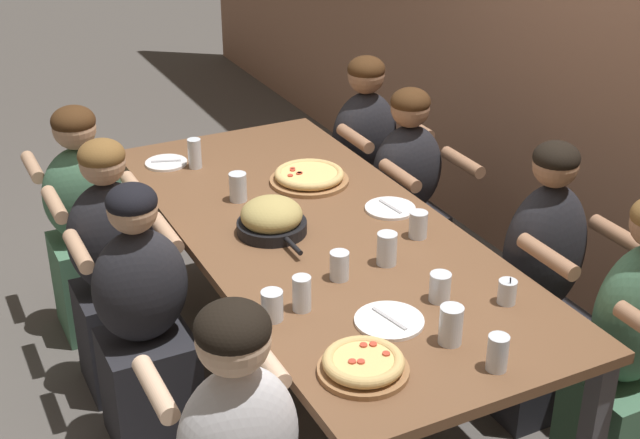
{
  "coord_description": "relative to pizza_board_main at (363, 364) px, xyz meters",
  "views": [
    {
      "loc": [
        2.81,
        -1.41,
        2.41
      ],
      "look_at": [
        0.0,
        0.0,
        0.83
      ],
      "focal_mm": 50.0,
      "sensor_mm": 36.0,
      "label": 1
    }
  ],
  "objects": [
    {
      "name": "drinking_glass_d",
      "position": [
        -0.02,
        0.33,
        0.03
      ],
      "size": [
        0.08,
        0.08,
        0.13
      ],
      "color": "silver",
      "rests_on": "dining_table"
    },
    {
      "name": "pizza_board_second",
      "position": [
        -1.33,
        0.47,
        -0.0
      ],
      "size": [
        0.35,
        0.35,
        0.06
      ],
      "color": "#996B42",
      "rests_on": "dining_table"
    },
    {
      "name": "diner_far_left",
      "position": [
        -1.83,
        1.03,
        -0.29
      ],
      "size": [
        0.51,
        0.4,
        1.15
      ],
      "rotation": [
        0.0,
        0.0,
        -1.57
      ],
      "color": "#232328",
      "rests_on": "ground"
    },
    {
      "name": "drinking_glass_c",
      "position": [
        -0.4,
        -0.13,
        0.02
      ],
      "size": [
        0.07,
        0.07,
        0.1
      ],
      "color": "silver",
      "rests_on": "dining_table"
    },
    {
      "name": "empty_plate_b",
      "position": [
        -1.82,
        -0.03,
        -0.02
      ],
      "size": [
        0.19,
        0.19,
        0.02
      ],
      "color": "white",
      "rests_on": "dining_table"
    },
    {
      "name": "skillet_bowl",
      "position": [
        -0.97,
        0.13,
        0.03
      ],
      "size": [
        0.4,
        0.28,
        0.15
      ],
      "color": "black",
      "rests_on": "dining_table"
    },
    {
      "name": "drinking_glass_a",
      "position": [
        0.16,
        0.37,
        0.02
      ],
      "size": [
        0.07,
        0.07,
        0.12
      ],
      "color": "silver",
      "rests_on": "dining_table"
    },
    {
      "name": "diner_far_midleft",
      "position": [
        -1.41,
        1.03,
        -0.31
      ],
      "size": [
        0.51,
        0.4,
        1.11
      ],
      "rotation": [
        0.0,
        0.0,
        -1.57
      ],
      "color": "#232328",
      "rests_on": "ground"
    },
    {
      "name": "diner_far_right",
      "position": [
        0.1,
        1.03,
        -0.28
      ],
      "size": [
        0.51,
        0.4,
        1.18
      ],
      "rotation": [
        0.0,
        0.0,
        -1.57
      ],
      "color": "#477556",
      "rests_on": "ground"
    },
    {
      "name": "diner_near_left",
      "position": [
        -1.84,
        -0.43,
        -0.3
      ],
      "size": [
        0.51,
        0.4,
        1.12
      ],
      "rotation": [
        0.0,
        0.0,
        1.57
      ],
      "color": "#477556",
      "rests_on": "ground"
    },
    {
      "name": "drinking_glass_g",
      "position": [
        -0.55,
        0.4,
        0.03
      ],
      "size": [
        0.07,
        0.07,
        0.12
      ],
      "color": "silver",
      "rests_on": "dining_table"
    },
    {
      "name": "dining_table",
      "position": [
        -0.9,
        0.3,
        -0.1
      ],
      "size": [
        2.38,
        1.02,
        0.78
      ],
      "color": "brown",
      "rests_on": "ground"
    },
    {
      "name": "cocktail_glass_blue",
      "position": [
        -0.13,
        0.63,
        0.01
      ],
      "size": [
        0.06,
        0.06,
        0.11
      ],
      "color": "silver",
      "rests_on": "dining_table"
    },
    {
      "name": "empty_plate_c",
      "position": [
        -0.93,
        0.65,
        -0.02
      ],
      "size": [
        0.21,
        0.21,
        0.02
      ],
      "color": "white",
      "rests_on": "dining_table"
    },
    {
      "name": "diner_far_midright",
      "position": [
        -0.4,
        1.03,
        -0.27
      ],
      "size": [
        0.51,
        0.4,
        1.2
      ],
      "rotation": [
        0.0,
        0.0,
        -1.57
      ],
      "color": "#232328",
      "rests_on": "ground"
    },
    {
      "name": "pizza_board_main",
      "position": [
        0.0,
        0.0,
        0.0
      ],
      "size": [
        0.28,
        0.28,
        0.06
      ],
      "color": "#996B42",
      "rests_on": "dining_table"
    },
    {
      "name": "diner_near_midleft",
      "position": [
        -1.34,
        -0.43,
        -0.29
      ],
      "size": [
        0.51,
        0.4,
        1.14
      ],
      "rotation": [
        0.0,
        0.0,
        1.57
      ],
      "color": "#232328",
      "rests_on": "ground"
    },
    {
      "name": "drinking_glass_j",
      "position": [
        -0.41,
        -0.01,
        0.02
      ],
      "size": [
        0.06,
        0.06,
        0.13
      ],
      "color": "silver",
      "rests_on": "dining_table"
    },
    {
      "name": "drinking_glass_b",
      "position": [
        -1.31,
        0.12,
        0.03
      ],
      "size": [
        0.08,
        0.08,
        0.12
      ],
      "color": "silver",
      "rests_on": "dining_table"
    },
    {
      "name": "ground_plane",
      "position": [
        -0.9,
        0.3,
        -0.81
      ],
      "size": [
        18.0,
        18.0,
        0.0
      ],
      "primitive_type": "plane",
      "color": "#514C47",
      "rests_on": "ground"
    },
    {
      "name": "drinking_glass_f",
      "position": [
        -0.25,
        0.44,
        0.02
      ],
      "size": [
        0.07,
        0.07,
        0.1
      ],
      "color": "silver",
      "rests_on": "dining_table"
    },
    {
      "name": "diner_near_center",
      "position": [
        -0.93,
        -0.43,
        -0.31
      ],
      "size": [
        0.51,
        0.4,
        1.12
      ],
      "rotation": [
        0.0,
        0.0,
        1.57
      ],
      "color": "#232328",
      "rests_on": "ground"
    },
    {
      "name": "drinking_glass_h",
      "position": [
        -1.72,
        0.07,
        0.03
      ],
      "size": [
        0.06,
        0.06,
        0.14
      ],
      "color": "silver",
      "rests_on": "dining_table"
    },
    {
      "name": "empty_plate_a",
      "position": [
        -0.2,
        0.21,
        -0.02
      ],
      "size": [
        0.23,
        0.23,
        0.02
      ],
      "color": "white",
      "rests_on": "dining_table"
    },
    {
      "name": "drinking_glass_e",
      "position": [
        -0.53,
        0.2,
        0.02
      ],
      "size": [
        0.07,
        0.07,
        0.11
      ],
      "color": "silver",
      "rests_on": "dining_table"
    },
    {
      "name": "drinking_glass_i",
      "position": [
        -0.68,
        0.62,
        0.02
      ],
      "size": [
        0.07,
        0.07,
        0.11
      ],
      "color": "silver",
      "rests_on": "dining_table"
    }
  ]
}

